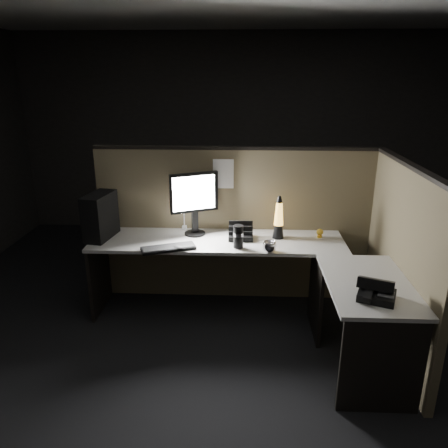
{
  "coord_description": "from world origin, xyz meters",
  "views": [
    {
      "loc": [
        0.08,
        -3.11,
        2.17
      ],
      "look_at": [
        -0.08,
        0.35,
        0.97
      ],
      "focal_mm": 35.0,
      "sensor_mm": 36.0,
      "label": 1
    }
  ],
  "objects_px": {
    "lava_lamp": "(279,221)",
    "desk_phone": "(376,291)",
    "monitor": "(194,198)",
    "keyboard": "(168,248)",
    "pc_tower": "(100,216)"
  },
  "relations": [
    {
      "from": "desk_phone",
      "to": "monitor",
      "type": "bearing_deg",
      "value": 160.6
    },
    {
      "from": "monitor",
      "to": "desk_phone",
      "type": "distance_m",
      "value": 1.83
    },
    {
      "from": "pc_tower",
      "to": "monitor",
      "type": "xyz_separation_m",
      "value": [
        0.85,
        0.14,
        0.15
      ]
    },
    {
      "from": "pc_tower",
      "to": "lava_lamp",
      "type": "distance_m",
      "value": 1.63
    },
    {
      "from": "pc_tower",
      "to": "lava_lamp",
      "type": "bearing_deg",
      "value": 11.97
    },
    {
      "from": "desk_phone",
      "to": "pc_tower",
      "type": "bearing_deg",
      "value": 176.37
    },
    {
      "from": "monitor",
      "to": "lava_lamp",
      "type": "distance_m",
      "value": 0.8
    },
    {
      "from": "lava_lamp",
      "to": "desk_phone",
      "type": "xyz_separation_m",
      "value": [
        0.57,
        -1.12,
        -0.11
      ]
    },
    {
      "from": "monitor",
      "to": "desk_phone",
      "type": "bearing_deg",
      "value": -66.32
    },
    {
      "from": "keyboard",
      "to": "lava_lamp",
      "type": "xyz_separation_m",
      "value": [
        0.96,
        0.33,
        0.15
      ]
    },
    {
      "from": "monitor",
      "to": "lava_lamp",
      "type": "bearing_deg",
      "value": -30.14
    },
    {
      "from": "keyboard",
      "to": "desk_phone",
      "type": "bearing_deg",
      "value": -48.07
    },
    {
      "from": "keyboard",
      "to": "monitor",
      "type": "bearing_deg",
      "value": 43.85
    },
    {
      "from": "monitor",
      "to": "keyboard",
      "type": "xyz_separation_m",
      "value": [
        -0.19,
        -0.4,
        -0.34
      ]
    },
    {
      "from": "pc_tower",
      "to": "desk_phone",
      "type": "distance_m",
      "value": 2.44
    }
  ]
}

